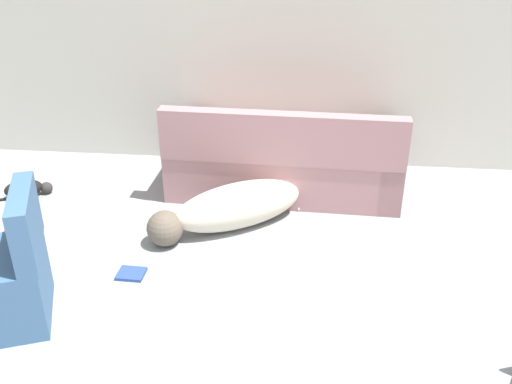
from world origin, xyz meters
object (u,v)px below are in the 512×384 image
at_px(couch, 284,162).
at_px(dog, 230,208).
at_px(book_blue, 131,274).
at_px(cat, 26,189).
at_px(book_red, 15,233).

bearing_deg(couch, dog, 63.75).
distance_m(dog, book_blue, 0.98).
relative_size(couch, cat, 4.46).
bearing_deg(cat, book_red, -100.74).
bearing_deg(book_red, couch, 25.69).
relative_size(cat, book_red, 2.29).
distance_m(cat, book_red, 0.68).
bearing_deg(dog, couch, -150.41).
bearing_deg(book_blue, couch, 55.27).
bearing_deg(dog, book_blue, 17.45).
bearing_deg(cat, book_blue, -68.16).
xyz_separation_m(cat, book_blue, (1.30, -1.10, -0.07)).
height_order(couch, dog, couch).
distance_m(couch, cat, 2.36).
height_order(couch, book_red, couch).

